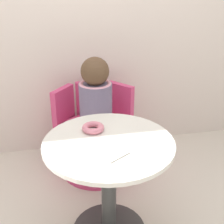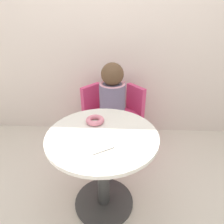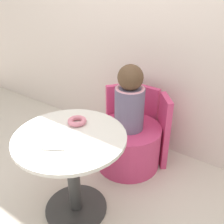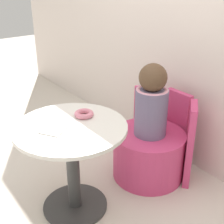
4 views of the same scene
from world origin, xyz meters
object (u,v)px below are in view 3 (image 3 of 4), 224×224
at_px(tub_chair, 128,146).
at_px(child_figure, 130,99).
at_px(round_table, 72,160).
at_px(donut, 77,121).

bearing_deg(tub_chair, child_figure, -98.88).
relative_size(round_table, tub_chair, 1.28).
xyz_separation_m(tub_chair, child_figure, (-0.00, -0.00, 0.46)).
relative_size(round_table, child_figure, 1.30).
relative_size(round_table, donut, 5.61).
bearing_deg(donut, tub_chair, 79.84).
height_order(round_table, donut, donut).
xyz_separation_m(tub_chair, donut, (-0.10, -0.54, 0.48)).
distance_m(round_table, child_figure, 0.71).
xyz_separation_m(round_table, tub_chair, (0.03, 0.68, -0.27)).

